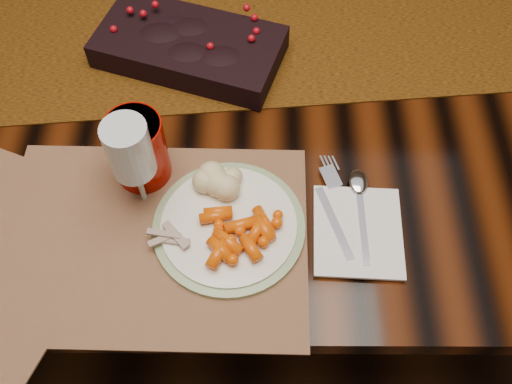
{
  "coord_description": "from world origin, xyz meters",
  "views": [
    {
      "loc": [
        0.03,
        -0.74,
        1.54
      ],
      "look_at": [
        0.03,
        -0.28,
        0.8
      ],
      "focal_mm": 40.0,
      "sensor_mm": 36.0,
      "label": 1
    }
  ],
  "objects_px": {
    "placemat_main": "(154,239)",
    "napkin": "(358,231)",
    "baby_carrots": "(244,233)",
    "red_cup": "(138,150)",
    "dining_table": "(246,187)",
    "mashed_potatoes": "(217,181)",
    "wine_glass": "(135,167)",
    "centerpiece": "(189,44)",
    "turkey_shreds": "(164,241)",
    "dinner_plate": "(229,226)"
  },
  "relations": [
    {
      "from": "baby_carrots",
      "to": "placemat_main",
      "type": "bearing_deg",
      "value": 179.31
    },
    {
      "from": "placemat_main",
      "to": "mashed_potatoes",
      "type": "relative_size",
      "value": 5.77
    },
    {
      "from": "turkey_shreds",
      "to": "napkin",
      "type": "distance_m",
      "value": 0.3
    },
    {
      "from": "mashed_potatoes",
      "to": "baby_carrots",
      "type": "bearing_deg",
      "value": -62.68
    },
    {
      "from": "baby_carrots",
      "to": "turkey_shreds",
      "type": "relative_size",
      "value": 1.43
    },
    {
      "from": "centerpiece",
      "to": "dinner_plate",
      "type": "xyz_separation_m",
      "value": [
        0.08,
        -0.37,
        -0.03
      ]
    },
    {
      "from": "placemat_main",
      "to": "dinner_plate",
      "type": "distance_m",
      "value": 0.12
    },
    {
      "from": "mashed_potatoes",
      "to": "wine_glass",
      "type": "xyz_separation_m",
      "value": [
        -0.12,
        -0.01,
        0.05
      ]
    },
    {
      "from": "centerpiece",
      "to": "mashed_potatoes",
      "type": "height_order",
      "value": "centerpiece"
    },
    {
      "from": "centerpiece",
      "to": "baby_carrots",
      "type": "height_order",
      "value": "centerpiece"
    },
    {
      "from": "dinner_plate",
      "to": "wine_glass",
      "type": "height_order",
      "value": "wine_glass"
    },
    {
      "from": "baby_carrots",
      "to": "red_cup",
      "type": "bearing_deg",
      "value": 142.92
    },
    {
      "from": "dining_table",
      "to": "red_cup",
      "type": "xyz_separation_m",
      "value": [
        -0.16,
        -0.21,
        0.44
      ]
    },
    {
      "from": "wine_glass",
      "to": "placemat_main",
      "type": "bearing_deg",
      "value": -73.49
    },
    {
      "from": "centerpiece",
      "to": "placemat_main",
      "type": "bearing_deg",
      "value": -94.69
    },
    {
      "from": "centerpiece",
      "to": "turkey_shreds",
      "type": "xyz_separation_m",
      "value": [
        -0.01,
        -0.41,
        -0.01
      ]
    },
    {
      "from": "dinner_plate",
      "to": "red_cup",
      "type": "distance_m",
      "value": 0.19
    },
    {
      "from": "dinner_plate",
      "to": "baby_carrots",
      "type": "bearing_deg",
      "value": -40.6
    },
    {
      "from": "turkey_shreds",
      "to": "red_cup",
      "type": "bearing_deg",
      "value": 108.99
    },
    {
      "from": "dining_table",
      "to": "baby_carrots",
      "type": "distance_m",
      "value": 0.53
    },
    {
      "from": "dinner_plate",
      "to": "baby_carrots",
      "type": "relative_size",
      "value": 2.2
    },
    {
      "from": "dining_table",
      "to": "napkin",
      "type": "distance_m",
      "value": 0.53
    },
    {
      "from": "dining_table",
      "to": "napkin",
      "type": "relative_size",
      "value": 11.35
    },
    {
      "from": "centerpiece",
      "to": "napkin",
      "type": "height_order",
      "value": "centerpiece"
    },
    {
      "from": "turkey_shreds",
      "to": "red_cup",
      "type": "distance_m",
      "value": 0.15
    },
    {
      "from": "wine_glass",
      "to": "dining_table",
      "type": "bearing_deg",
      "value": 59.39
    },
    {
      "from": "dining_table",
      "to": "placemat_main",
      "type": "bearing_deg",
      "value": -111.55
    },
    {
      "from": "dining_table",
      "to": "mashed_potatoes",
      "type": "distance_m",
      "value": 0.49
    },
    {
      "from": "centerpiece",
      "to": "mashed_potatoes",
      "type": "distance_m",
      "value": 0.32
    },
    {
      "from": "turkey_shreds",
      "to": "napkin",
      "type": "height_order",
      "value": "turkey_shreds"
    },
    {
      "from": "dining_table",
      "to": "turkey_shreds",
      "type": "bearing_deg",
      "value": -107.55
    },
    {
      "from": "centerpiece",
      "to": "wine_glass",
      "type": "relative_size",
      "value": 1.83
    },
    {
      "from": "dinner_plate",
      "to": "baby_carrots",
      "type": "distance_m",
      "value": 0.04
    },
    {
      "from": "turkey_shreds",
      "to": "red_cup",
      "type": "height_order",
      "value": "red_cup"
    },
    {
      "from": "turkey_shreds",
      "to": "centerpiece",
      "type": "bearing_deg",
      "value": 88.49
    },
    {
      "from": "napkin",
      "to": "turkey_shreds",
      "type": "bearing_deg",
      "value": -171.61
    },
    {
      "from": "napkin",
      "to": "placemat_main",
      "type": "bearing_deg",
      "value": -174.84
    },
    {
      "from": "dining_table",
      "to": "red_cup",
      "type": "relative_size",
      "value": 14.54
    },
    {
      "from": "placemat_main",
      "to": "napkin",
      "type": "xyz_separation_m",
      "value": [
        0.32,
        0.01,
        0.0
      ]
    },
    {
      "from": "napkin",
      "to": "dining_table",
      "type": "bearing_deg",
      "value": 122.63
    },
    {
      "from": "placemat_main",
      "to": "turkey_shreds",
      "type": "xyz_separation_m",
      "value": [
        0.02,
        -0.02,
        0.03
      ]
    },
    {
      "from": "dining_table",
      "to": "centerpiece",
      "type": "bearing_deg",
      "value": 151.0
    },
    {
      "from": "dining_table",
      "to": "napkin",
      "type": "height_order",
      "value": "napkin"
    },
    {
      "from": "dining_table",
      "to": "wine_glass",
      "type": "distance_m",
      "value": 0.56
    },
    {
      "from": "baby_carrots",
      "to": "red_cup",
      "type": "relative_size",
      "value": 0.88
    },
    {
      "from": "placemat_main",
      "to": "napkin",
      "type": "bearing_deg",
      "value": 3.44
    },
    {
      "from": "placemat_main",
      "to": "red_cup",
      "type": "relative_size",
      "value": 3.84
    },
    {
      "from": "placemat_main",
      "to": "baby_carrots",
      "type": "height_order",
      "value": "baby_carrots"
    },
    {
      "from": "centerpiece",
      "to": "dinner_plate",
      "type": "bearing_deg",
      "value": -77.22
    },
    {
      "from": "red_cup",
      "to": "dinner_plate",
      "type": "bearing_deg",
      "value": -36.44
    }
  ]
}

